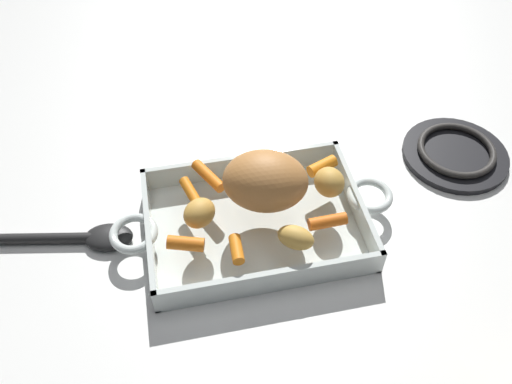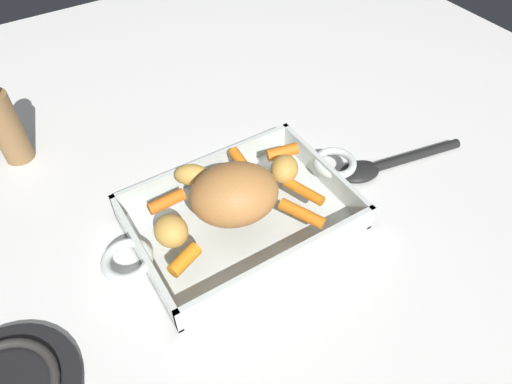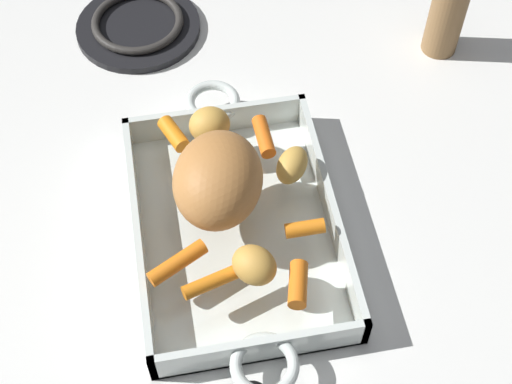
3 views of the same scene
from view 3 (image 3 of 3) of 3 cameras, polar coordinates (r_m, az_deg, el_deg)
The scene contains 14 objects.
ground_plane at distance 0.88m, azimuth -1.54°, elevation -3.22°, with size 1.73×1.73×0.00m, color white.
roasting_dish at distance 0.87m, azimuth -1.56°, elevation -2.72°, with size 0.43×0.23×0.05m.
pork_roast at distance 0.82m, azimuth -2.96°, elevation 0.96°, with size 0.13×0.10×0.08m, color #B9783E.
baby_carrot_southeast at distance 0.89m, azimuth 0.60°, elevation 4.30°, with size 0.02×0.02×0.06m, color orange.
baby_carrot_center_right at distance 0.78m, azimuth 3.26°, elevation -7.12°, with size 0.02×0.02×0.05m, color orange.
baby_carrot_short at distance 0.79m, azimuth -3.33°, elevation -6.89°, with size 0.02×0.02×0.07m, color orange.
baby_carrot_northeast at distance 0.90m, azimuth -6.38°, elevation 4.47°, with size 0.02×0.02×0.05m, color orange.
baby_carrot_northwest at distance 0.82m, azimuth 3.80°, elevation -2.81°, with size 0.02×0.02×0.04m, color orange.
baby_carrot_long at distance 0.80m, azimuth -6.08°, elevation -5.45°, with size 0.02×0.02×0.07m, color orange.
potato_near_roast at distance 0.89m, azimuth -3.61°, elevation 5.21°, with size 0.05×0.05×0.04m, color gold.
potato_corner at distance 0.86m, azimuth 2.80°, elevation 2.09°, with size 0.05×0.03×0.03m, color gold.
potato_whole at distance 0.78m, azimuth -0.13°, elevation -5.66°, with size 0.04×0.05×0.04m, color gold.
stove_burner_rear at distance 1.11m, azimuth -9.09°, elevation 12.59°, with size 0.18×0.18×0.02m.
pepper_mill at distance 1.06m, azimuth 14.68°, elevation 13.68°, with size 0.05×0.05×0.17m.
Camera 3 is at (-0.46, 0.06, 0.75)m, focal length 51.84 mm.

